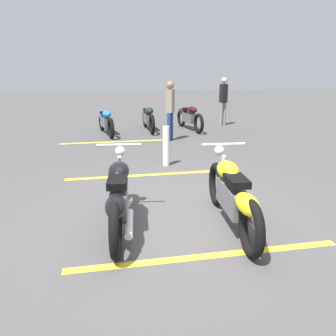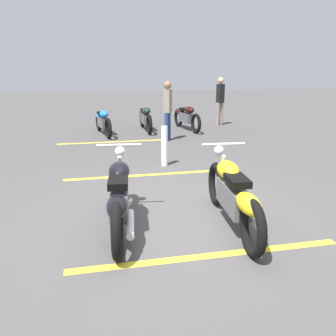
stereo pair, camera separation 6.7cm
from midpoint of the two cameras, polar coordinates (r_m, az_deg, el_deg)
The scene contains 12 objects.
ground_plane at distance 4.97m, azimuth 0.30°, elevation -8.29°, with size 60.00×60.00×0.00m, color #474444.
motorcycle_bright_foreground at distance 4.60m, azimuth 10.33°, elevation -4.37°, with size 2.23×0.62×1.04m.
motorcycle_dark_foreground at distance 4.52m, azimuth -8.42°, elevation -4.67°, with size 2.23×0.62×1.04m.
motorcycle_row_far_left at distance 12.14m, azimuth 2.83°, elevation 8.46°, with size 2.18×0.51×0.83m.
motorcycle_row_left at distance 11.98m, azimuth -3.94°, elevation 8.32°, with size 2.18×0.31×0.82m.
motorcycle_row_center at distance 11.40m, azimuth -10.88°, elevation 7.63°, with size 2.11×0.55×0.80m.
bystander_near_row at distance 10.16m, azimuth -0.26°, elevation 9.86°, with size 0.30×0.29×1.71m.
bystander_secondary at distance 13.17m, azimuth 8.44°, elevation 11.20°, with size 0.27×0.30×1.75m.
bollard_post at distance 7.50m, azimuth -0.85°, elevation 3.62°, with size 0.14×0.14×0.87m, color white.
parking_stripe_near at distance 4.08m, azimuth 6.42°, elevation -14.15°, with size 3.20×0.12×0.01m, color yellow.
parking_stripe_mid at distance 6.93m, azimuth -3.88°, elevation -1.15°, with size 3.20×0.12×0.01m, color yellow.
parking_stripe_far at distance 10.20m, azimuth -9.03°, elevation 4.28°, with size 3.20×0.12×0.01m, color yellow.
Camera 2 is at (-4.45, 0.85, 2.05)m, focal length 37.01 mm.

